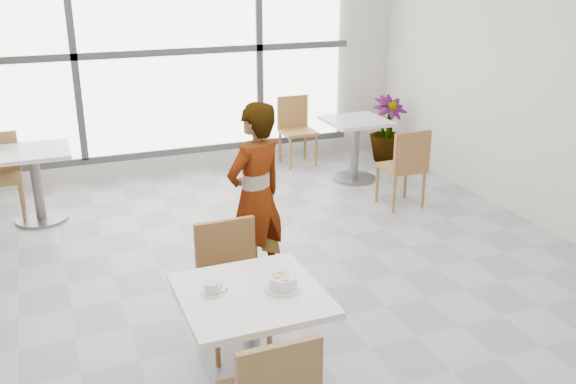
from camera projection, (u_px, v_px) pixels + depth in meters
name	position (u px, v px, depth m)	size (l,w,h in m)	color
floor	(274.00, 299.00, 4.99)	(7.00, 7.00, 0.00)	#9E9EA5
wall_back	(170.00, 51.00, 7.53)	(6.00, 6.00, 0.00)	silver
window	(171.00, 52.00, 7.47)	(4.60, 0.07, 2.52)	white
main_table	(252.00, 327.00, 3.65)	(0.80, 0.80, 0.75)	white
chair_far	(231.00, 276.00, 4.28)	(0.42, 0.42, 0.87)	brown
oatmeal_bowl	(283.00, 282.00, 3.59)	(0.21, 0.21, 0.09)	white
coffee_cup	(212.00, 288.00, 3.55)	(0.16, 0.13, 0.07)	silver
person	(256.00, 197.00, 4.97)	(0.56, 0.36, 1.52)	black
bg_table_left	(36.00, 175.00, 6.35)	(0.70, 0.70, 0.75)	silver
bg_table_right	(355.00, 141.00, 7.56)	(0.70, 0.70, 0.75)	silver
bg_chair_right_near	(406.00, 163.00, 6.68)	(0.42, 0.42, 0.87)	#925F33
bg_chair_right_far	(296.00, 125.00, 8.22)	(0.42, 0.42, 0.87)	#A17139
plant_right	(388.00, 129.00, 8.32)	(0.48, 0.48, 0.86)	#42743C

